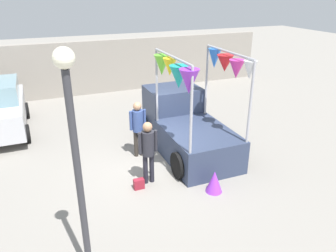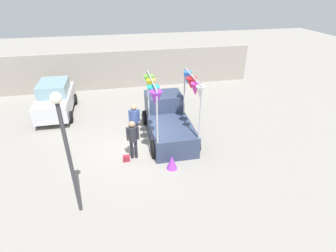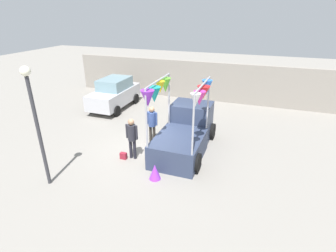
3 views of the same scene
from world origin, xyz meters
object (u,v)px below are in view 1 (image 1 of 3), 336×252
at_px(vendor_truck, 184,121).
at_px(folded_kite_bundle_violet, 214,181).
at_px(person_vendor, 138,124).
at_px(handbag, 139,184).
at_px(person_customer, 148,147).
at_px(street_lamp, 74,144).

bearing_deg(vendor_truck, folded_kite_bundle_violet, -97.85).
xyz_separation_m(person_vendor, handbag, (-0.57, -1.79, -0.95)).
relative_size(vendor_truck, folded_kite_bundle_violet, 6.86).
relative_size(vendor_truck, person_customer, 2.31).
height_order(street_lamp, folded_kite_bundle_violet, street_lamp).
bearing_deg(folded_kite_bundle_violet, person_customer, 143.35).
bearing_deg(folded_kite_bundle_violet, person_vendor, 114.66).
relative_size(person_vendor, folded_kite_bundle_violet, 2.99).
distance_m(vendor_truck, person_customer, 2.43).
bearing_deg(handbag, vendor_truck, 40.08).
height_order(person_vendor, handbag, person_vendor).
height_order(person_customer, folded_kite_bundle_violet, person_customer).
relative_size(vendor_truck, person_vendor, 2.30).
relative_size(person_customer, handbag, 6.37).
distance_m(vendor_truck, street_lamp, 6.00).
bearing_deg(person_vendor, person_customer, -97.80).
bearing_deg(vendor_truck, handbag, -139.92).
bearing_deg(street_lamp, handbag, 54.68).
bearing_deg(handbag, person_vendor, 72.40).
bearing_deg(street_lamp, folded_kite_bundle_violet, 23.73).
distance_m(person_vendor, handbag, 2.11).
bearing_deg(folded_kite_bundle_violet, vendor_truck, 82.15).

